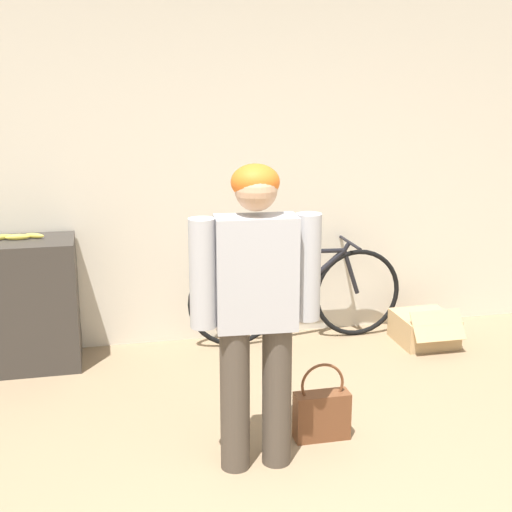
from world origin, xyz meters
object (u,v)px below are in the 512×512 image
Objects in this scene: person at (256,300)px; bicycle at (297,294)px; cardboard_box at (424,328)px; banana at (17,237)px; handbag at (322,413)px.

person reaches higher than bicycle.
bicycle is at bearing 164.45° from cardboard_box.
banana is 0.80× the size of handbag.
bicycle is 3.69× the size of handbag.
bicycle is at bearing 79.55° from handbag.
person is 2.33m from cardboard_box.
banana reaches higher than handbag.
banana is (-1.30, 1.68, 0.01)m from person.
banana is at bearing 139.16° from handbag.
bicycle is 1.55m from handbag.
bicycle is 4.62× the size of banana.
bicycle is at bearing 0.61° from banana.
person is 4.39× the size of banana.
cardboard_box is (2.95, -0.24, -0.82)m from banana.
person is 2.12m from banana.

